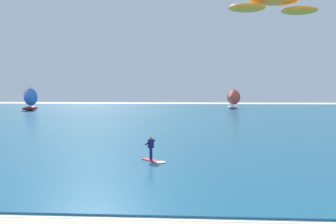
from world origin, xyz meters
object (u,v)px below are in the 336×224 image
(kite, at_px, (274,6))
(sailboat_center_horizon, at_px, (232,99))
(kitesurfer, at_px, (153,152))
(sailboat_far_right, at_px, (28,99))

(kite, relative_size, sailboat_center_horizon, 1.44)
(kitesurfer, relative_size, kite, 0.25)
(kitesurfer, relative_size, sailboat_center_horizon, 0.36)
(sailboat_center_horizon, bearing_deg, kite, -94.94)
(kite, bearing_deg, sailboat_far_right, 133.04)
(kitesurfer, distance_m, kite, 14.14)
(kite, bearing_deg, kitesurfer, -156.07)
(kitesurfer, height_order, sailboat_center_horizon, sailboat_center_horizon)
(kite, height_order, sailboat_far_right, kite)
(sailboat_far_right, bearing_deg, sailboat_center_horizon, 10.91)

